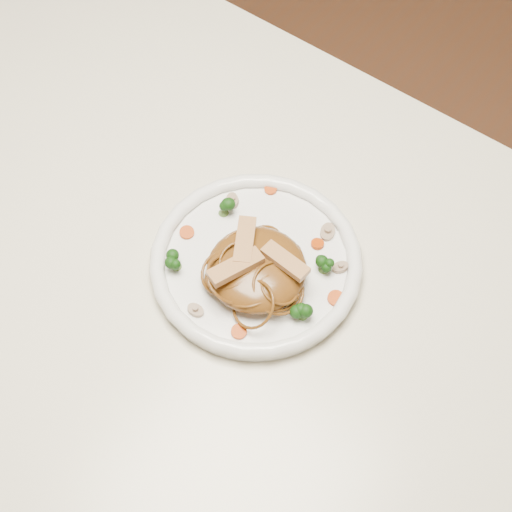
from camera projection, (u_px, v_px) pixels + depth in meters
The scene contains 20 objects.
ground at pixel (228, 435), 1.63m from camera, with size 4.00×4.00×0.00m, color brown.
table at pixel (213, 289), 1.08m from camera, with size 1.20×0.80×0.75m.
plate at pixel (256, 265), 0.97m from camera, with size 0.27×0.27×0.02m, color white.
noodle_mound at pixel (257, 269), 0.94m from camera, with size 0.13×0.13×0.04m, color brown.
chicken_a at pixel (285, 261), 0.92m from camera, with size 0.06×0.02×0.01m, color tan.
chicken_b at pixel (245, 241), 0.93m from camera, with size 0.07×0.02×0.01m, color tan.
chicken_c at pixel (236, 267), 0.91m from camera, with size 0.07×0.02×0.01m, color tan.
broccoli_0 at pixel (325, 263), 0.95m from camera, with size 0.03×0.03×0.03m, color #133E0D, non-canonical shape.
broccoli_1 at pixel (223, 206), 0.99m from camera, with size 0.03×0.03×0.03m, color #133E0D, non-canonical shape.
broccoli_2 at pixel (175, 260), 0.95m from camera, with size 0.03×0.03×0.03m, color #133E0D, non-canonical shape.
broccoli_3 at pixel (303, 311), 0.92m from camera, with size 0.02×0.02×0.03m, color #133E0D, non-canonical shape.
carrot_0 at pixel (317, 244), 0.98m from camera, with size 0.02×0.02×0.01m, color #B53D06.
carrot_1 at pixel (187, 233), 0.99m from camera, with size 0.02×0.02×0.01m, color #B53D06.
carrot_2 at pixel (336, 298), 0.94m from camera, with size 0.02×0.02×0.01m, color #B53D06.
carrot_3 at pixel (271, 189), 1.02m from camera, with size 0.02×0.02×0.01m, color #B53D06.
carrot_4 at pixel (239, 332), 0.91m from camera, with size 0.02×0.02×0.01m, color #B53D06.
mushroom_0 at pixel (196, 310), 0.93m from camera, with size 0.02×0.02×0.01m, color tan.
mushroom_1 at pixel (340, 267), 0.96m from camera, with size 0.02×0.02×0.01m, color tan.
mushroom_2 at pixel (232, 201), 1.01m from camera, with size 0.02×0.02×0.01m, color tan.
mushroom_3 at pixel (328, 232), 0.99m from camera, with size 0.03×0.03×0.01m, color tan.
Camera 1 is at (0.37, -0.38, 1.59)m, focal length 52.84 mm.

